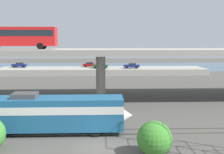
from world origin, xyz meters
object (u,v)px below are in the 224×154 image
(parked_car_0, at_px, (90,65))
(parked_car_1, at_px, (132,66))
(train_locomotive, at_px, (58,112))
(transit_bus_on_overpass, at_px, (17,36))
(parked_car_2, at_px, (100,66))
(parked_car_3, at_px, (19,65))

(parked_car_0, relative_size, parked_car_1, 1.02)
(train_locomotive, bearing_deg, transit_bus_on_overpass, 118.81)
(transit_bus_on_overpass, bearing_deg, parked_car_2, -110.54)
(parked_car_1, bearing_deg, parked_car_0, -18.94)
(parked_car_1, relative_size, parked_car_2, 1.01)
(parked_car_0, xyz_separation_m, parked_car_1, (12.07, -4.14, -0.00))
(train_locomotive, relative_size, parked_car_2, 3.52)
(transit_bus_on_overpass, bearing_deg, parked_car_0, -104.21)
(transit_bus_on_overpass, distance_m, parked_car_1, 40.68)
(transit_bus_on_overpass, relative_size, parked_car_0, 2.60)
(transit_bus_on_overpass, xyz_separation_m, parked_car_3, (-11.58, 37.41, -7.67))
(transit_bus_on_overpass, relative_size, parked_car_2, 2.70)
(parked_car_0, bearing_deg, transit_bus_on_overpass, -104.21)
(train_locomotive, height_order, parked_car_2, train_locomotive)
(transit_bus_on_overpass, xyz_separation_m, parked_car_2, (12.61, 33.64, -7.67))
(train_locomotive, bearing_deg, parked_car_1, 75.32)
(parked_car_1, bearing_deg, transit_bus_on_overpass, 57.24)
(parked_car_0, distance_m, parked_car_3, 21.14)
(parked_car_1, height_order, parked_car_2, same)
(train_locomotive, relative_size, transit_bus_on_overpass, 1.30)
(train_locomotive, height_order, parked_car_0, train_locomotive)
(parked_car_0, height_order, parked_car_2, same)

